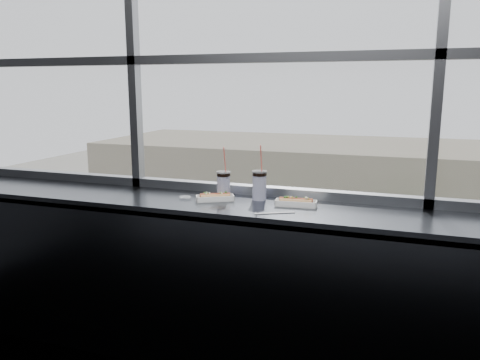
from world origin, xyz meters
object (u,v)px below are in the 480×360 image
(hotdog_tray_left, at_px, (215,197))
(pedestrian_a, at_px, (316,257))
(car_far_a, at_px, (220,269))
(tree_left, at_px, (269,222))
(soda_cup_left, at_px, (224,184))
(loose_straw, at_px, (275,213))
(wrapper, at_px, (185,197))
(hotdog_tray_right, at_px, (296,202))
(soda_cup_right, at_px, (259,184))
(car_near_b, at_px, (188,330))
(pedestrian_b, at_px, (338,263))
(car_far_b, at_px, (386,290))
(tree_center, at_px, (403,232))
(car_near_c, at_px, (335,359))

(hotdog_tray_left, relative_size, pedestrian_a, 0.12)
(car_far_a, distance_m, tree_left, 5.09)
(soda_cup_left, bearing_deg, loose_straw, -31.38)
(wrapper, bearing_deg, hotdog_tray_right, 3.60)
(soda_cup_right, relative_size, tree_left, 0.07)
(loose_straw, bearing_deg, soda_cup_left, 120.90)
(car_near_b, height_order, pedestrian_b, car_near_b)
(car_far_b, bearing_deg, pedestrian_b, 42.84)
(tree_center, bearing_deg, car_near_c, -102.60)
(soda_cup_left, xyz_separation_m, tree_center, (1.66, 28.19, -8.66))
(soda_cup_left, height_order, wrapper, soda_cup_left)
(car_near_b, height_order, pedestrian_a, car_near_b)
(pedestrian_b, height_order, tree_center, tree_center)
(tree_left, bearing_deg, car_near_b, -93.56)
(car_far_b, distance_m, pedestrian_a, 6.35)
(car_far_b, bearing_deg, car_near_c, 166.72)
(car_near_b, bearing_deg, hotdog_tray_right, -149.10)
(wrapper, bearing_deg, hotdog_tray_left, 2.88)
(loose_straw, xyz_separation_m, car_near_b, (-8.58, 16.44, -10.94))
(car_far_a, bearing_deg, hotdog_tray_left, -158.58)
(soda_cup_right, xyz_separation_m, car_far_a, (-9.84, 24.14, -11.15))
(soda_cup_right, xyz_separation_m, wrapper, (-0.47, -0.13, -0.09))
(car_near_b, relative_size, tree_left, 1.35)
(pedestrian_a, bearing_deg, hotdog_tray_left, 7.96)
(car_near_c, height_order, car_far_b, car_far_b)
(pedestrian_a, bearing_deg, hotdog_tray_right, 9.00)
(soda_cup_left, height_order, loose_straw, soda_cup_left)
(hotdog_tray_right, distance_m, car_near_c, 19.70)
(tree_left, distance_m, tree_center, 9.08)
(loose_straw, bearing_deg, pedestrian_b, 67.95)
(hotdog_tray_left, bearing_deg, wrapper, 154.59)
(car_far_b, bearing_deg, pedestrian_a, 49.75)
(car_near_b, height_order, car_far_a, car_near_b)
(pedestrian_a, relative_size, tree_left, 0.44)
(tree_center, bearing_deg, wrapper, -93.84)
(hotdog_tray_right, distance_m, soda_cup_left, 0.50)
(hotdog_tray_left, xyz_separation_m, tree_left, (-7.39, 28.26, -8.81))
(soda_cup_right, height_order, loose_straw, soda_cup_right)
(loose_straw, relative_size, tree_center, 0.05)
(tree_center, bearing_deg, tree_left, 180.00)
(car_near_c, bearing_deg, car_far_a, 40.56)
(car_near_c, height_order, pedestrian_a, pedestrian_a)
(hotdog_tray_left, xyz_separation_m, tree_center, (1.69, 28.26, -8.58))
(soda_cup_left, bearing_deg, car_near_b, 116.76)
(hotdog_tray_left, bearing_deg, soda_cup_left, 37.34)
(tree_center, bearing_deg, loose_straw, -92.51)
(loose_straw, xyz_separation_m, pedestrian_a, (-4.41, 28.54, -10.98))
(car_near_c, bearing_deg, wrapper, 176.27)
(pedestrian_b, bearing_deg, pedestrian_a, 158.60)
(car_near_c, bearing_deg, car_near_b, 83.51)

